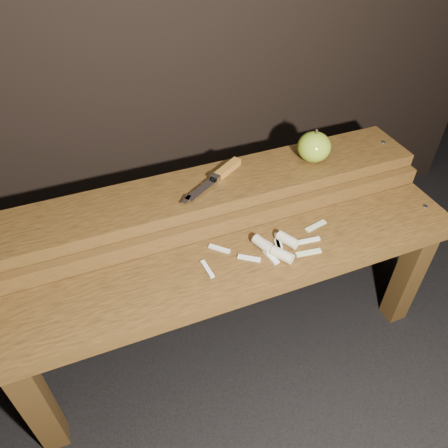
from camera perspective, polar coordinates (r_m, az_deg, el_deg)
name	(u,v)px	position (r m, az deg, el deg)	size (l,w,h in m)	color
ground	(231,341)	(1.43, 0.92, -15.05)	(60.00, 60.00, 0.00)	black
bench_front_tier	(242,282)	(1.11, 2.34, -7.63)	(1.20, 0.20, 0.42)	#39240E
bench_rear_tier	(210,210)	(1.21, -1.85, 1.86)	(1.20, 0.21, 0.50)	#39240E
apple	(314,147)	(1.26, 11.68, 9.84)	(0.09, 0.09, 0.10)	olive
knife	(221,174)	(1.18, -0.40, 6.56)	(0.21, 0.14, 0.02)	#975F21
apple_scraps	(276,247)	(1.09, 6.79, -2.94)	(0.36, 0.14, 0.03)	beige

